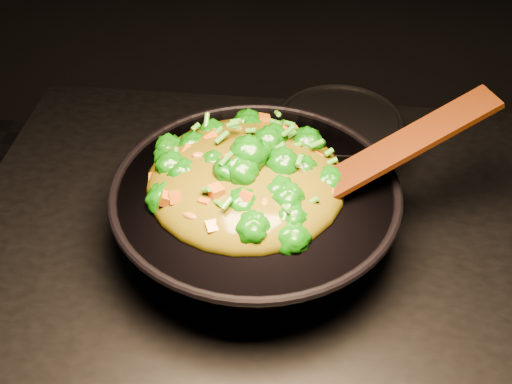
# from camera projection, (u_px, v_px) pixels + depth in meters

# --- Properties ---
(wok) EXTENTS (0.53, 0.53, 0.12)m
(wok) POSITION_uv_depth(u_px,v_px,m) (255.00, 217.00, 0.98)
(wok) COLOR black
(wok) RESTS_ON stovetop
(stir_fry) EXTENTS (0.34, 0.34, 0.10)m
(stir_fry) POSITION_uv_depth(u_px,v_px,m) (246.00, 157.00, 0.91)
(stir_fry) COLOR #105806
(stir_fry) RESTS_ON wok
(spatula) EXTENTS (0.31, 0.18, 0.14)m
(spatula) POSITION_uv_depth(u_px,v_px,m) (387.00, 155.00, 0.91)
(spatula) COLOR #3B1904
(spatula) RESTS_ON wok
(back_pot) EXTENTS (0.23, 0.23, 0.12)m
(back_pot) POSITION_uv_depth(u_px,v_px,m) (337.00, 145.00, 1.11)
(back_pot) COLOR black
(back_pot) RESTS_ON stovetop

